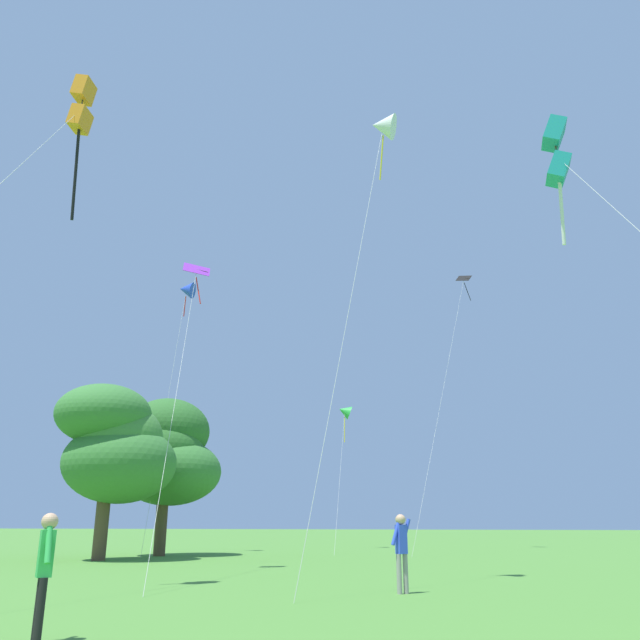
% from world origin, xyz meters
% --- Properties ---
extents(kite_purple_streamer, '(3.90, 7.82, 11.25)m').
position_xyz_m(kite_purple_streamer, '(-9.31, 17.39, 10.14)').
color(kite_purple_streamer, purple).
rests_on(kite_purple_streamer, ground_plane).
extents(kite_black_large, '(2.96, 11.99, 18.75)m').
position_xyz_m(kite_black_large, '(-1.77, 40.83, 16.62)').
color(kite_black_large, black).
rests_on(kite_black_large, ground_plane).
extents(kite_orange_box, '(2.10, 9.47, 13.79)m').
position_xyz_m(kite_orange_box, '(-9.12, 10.08, 12.79)').
color(kite_orange_box, orange).
rests_on(kite_orange_box, ground_plane).
extents(kite_white_distant, '(1.64, 5.20, 14.41)m').
position_xyz_m(kite_white_distant, '(-1.48, 15.18, 13.87)').
color(kite_white_distant, white).
rests_on(kite_white_distant, ground_plane).
extents(kite_teal_box, '(3.62, 8.29, 11.11)m').
position_xyz_m(kite_teal_box, '(3.45, 12.23, 10.15)').
color(kite_teal_box, teal).
rests_on(kite_teal_box, ground_plane).
extents(kite_green_small, '(2.77, 10.08, 9.63)m').
position_xyz_m(kite_green_small, '(-10.23, 40.49, 9.02)').
color(kite_green_small, green).
rests_on(kite_green_small, ground_plane).
extents(kite_blue_delta, '(2.11, 5.68, 16.02)m').
position_xyz_m(kite_blue_delta, '(-17.50, 30.57, 15.41)').
color(kite_blue_delta, blue).
rests_on(kite_blue_delta, ground_plane).
extents(person_foreground_watcher, '(0.45, 0.42, 1.67)m').
position_xyz_m(person_foreground_watcher, '(-4.27, 5.06, 1.01)').
color(person_foreground_watcher, black).
rests_on(person_foreground_watcher, ground_plane).
extents(person_in_red_shirt, '(0.45, 0.46, 1.75)m').
position_xyz_m(person_in_red_shirt, '(-0.91, 12.99, 1.05)').
color(person_in_red_shirt, gray).
rests_on(person_in_red_shirt, ground_plane).
extents(tree_right_cluster, '(5.25, 5.50, 7.70)m').
position_xyz_m(tree_right_cluster, '(-16.05, 22.80, 5.00)').
color(tree_right_cluster, brown).
rests_on(tree_right_cluster, ground_plane).
extents(tree_left_oak, '(5.28, 5.28, 8.00)m').
position_xyz_m(tree_left_oak, '(-16.19, 27.56, 5.04)').
color(tree_left_oak, brown).
rests_on(tree_left_oak, ground_plane).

